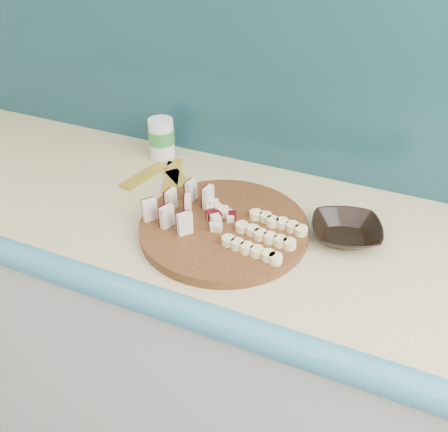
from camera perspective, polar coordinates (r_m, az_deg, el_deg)
kitchen_counter at (r=1.45m, az=3.74°, el=-16.06°), size 2.20×0.63×0.91m
backsplash at (r=1.26m, az=9.82°, el=15.06°), size 2.20×0.02×0.50m
cutting_board at (r=1.11m, az=0.00°, el=-1.34°), size 0.43×0.43×0.02m
apple_wedges at (r=1.12m, az=-5.09°, el=1.17°), size 0.12×0.16×0.05m
apple_chunks at (r=1.11m, az=-1.02°, el=-0.05°), size 0.06×0.06×0.02m
banana_slices at (r=1.06m, az=4.74°, el=-2.24°), size 0.16×0.16×0.02m
brown_bowl at (r=1.12m, az=13.79°, el=-1.73°), size 0.19×0.19×0.04m
canister at (r=1.39m, az=-7.14°, el=8.80°), size 0.07×0.07×0.12m
banana_peel at (r=1.31m, az=-6.45°, el=4.32°), size 0.23×0.20×0.01m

